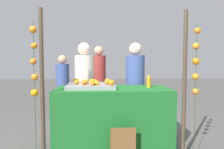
# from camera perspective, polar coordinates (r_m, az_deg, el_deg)

# --- Properties ---
(ground_plane) EXTENTS (24.00, 24.00, 0.00)m
(ground_plane) POSITION_cam_1_polar(r_m,az_deg,el_deg) (3.60, 0.16, -18.76)
(ground_plane) COLOR #565451
(stall_counter) EXTENTS (1.76, 0.79, 0.95)m
(stall_counter) POSITION_cam_1_polar(r_m,az_deg,el_deg) (3.44, 0.16, -11.46)
(stall_counter) COLOR #196023
(stall_counter) RESTS_ON ground_plane
(orange_tray) EXTENTS (0.73, 0.60, 0.06)m
(orange_tray) POSITION_cam_1_polar(r_m,az_deg,el_deg) (3.38, -5.50, -3.04)
(orange_tray) COLOR gray
(orange_tray) RESTS_ON stall_counter
(orange_0) EXTENTS (0.09, 0.09, 0.09)m
(orange_0) POSITION_cam_1_polar(r_m,az_deg,el_deg) (3.18, -0.10, -2.13)
(orange_0) COLOR orange
(orange_0) RESTS_ON orange_tray
(orange_1) EXTENTS (0.09, 0.09, 0.09)m
(orange_1) POSITION_cam_1_polar(r_m,az_deg,el_deg) (3.31, -1.21, -1.84)
(orange_1) COLOR orange
(orange_1) RESTS_ON orange_tray
(orange_2) EXTENTS (0.07, 0.07, 0.07)m
(orange_2) POSITION_cam_1_polar(r_m,az_deg,el_deg) (3.22, -4.09, -2.19)
(orange_2) COLOR orange
(orange_2) RESTS_ON orange_tray
(orange_3) EXTENTS (0.07, 0.07, 0.07)m
(orange_3) POSITION_cam_1_polar(r_m,az_deg,el_deg) (3.19, -5.16, -2.24)
(orange_3) COLOR orange
(orange_3) RESTS_ON orange_tray
(orange_4) EXTENTS (0.07, 0.07, 0.07)m
(orange_4) POSITION_cam_1_polar(r_m,az_deg,el_deg) (3.39, -4.62, -1.85)
(orange_4) COLOR orange
(orange_4) RESTS_ON orange_tray
(orange_5) EXTENTS (0.07, 0.07, 0.07)m
(orange_5) POSITION_cam_1_polar(r_m,az_deg,el_deg) (3.46, -5.43, -1.74)
(orange_5) COLOR orange
(orange_5) RESTS_ON orange_tray
(orange_6) EXTENTS (0.08, 0.08, 0.08)m
(orange_6) POSITION_cam_1_polar(r_m,az_deg,el_deg) (3.27, -7.50, -2.05)
(orange_6) COLOR orange
(orange_6) RESTS_ON orange_tray
(orange_7) EXTENTS (0.08, 0.08, 0.08)m
(orange_7) POSITION_cam_1_polar(r_m,az_deg,el_deg) (3.50, -9.43, -1.66)
(orange_7) COLOR orange
(orange_7) RESTS_ON orange_tray
(orange_8) EXTENTS (0.09, 0.09, 0.09)m
(orange_8) POSITION_cam_1_polar(r_m,az_deg,el_deg) (3.27, -5.12, -1.94)
(orange_8) COLOR orange
(orange_8) RESTS_ON orange_tray
(orange_9) EXTENTS (0.07, 0.07, 0.07)m
(orange_9) POSITION_cam_1_polar(r_m,az_deg,el_deg) (3.36, -9.31, -1.96)
(orange_9) COLOR orange
(orange_9) RESTS_ON orange_tray
(orange_10) EXTENTS (0.07, 0.07, 0.07)m
(orange_10) POSITION_cam_1_polar(r_m,az_deg,el_deg) (3.40, -6.90, -1.85)
(orange_10) COLOR orange
(orange_10) RESTS_ON orange_tray
(juice_bottle) EXTENTS (0.06, 0.06, 0.19)m
(juice_bottle) POSITION_cam_1_polar(r_m,az_deg,el_deg) (3.43, 9.67, -1.96)
(juice_bottle) COLOR orange
(juice_bottle) RESTS_ON stall_counter
(chalkboard_sign) EXTENTS (0.34, 0.03, 0.50)m
(chalkboard_sign) POSITION_cam_1_polar(r_m,az_deg,el_deg) (3.03, 2.95, -18.38)
(chalkboard_sign) COLOR brown
(chalkboard_sign) RESTS_ON ground_plane
(vendor_left) EXTENTS (0.34, 0.34, 1.69)m
(vendor_left) POSITION_cam_1_polar(r_m,az_deg,el_deg) (3.98, -7.29, -4.75)
(vendor_left) COLOR beige
(vendor_left) RESTS_ON ground_plane
(vendor_right) EXTENTS (0.34, 0.34, 1.69)m
(vendor_right) POSITION_cam_1_polar(r_m,az_deg,el_deg) (3.99, 6.10, -4.70)
(vendor_right) COLOR #384C8C
(vendor_right) RESTS_ON ground_plane
(crowd_person_0) EXTENTS (0.34, 0.34, 1.72)m
(crowd_person_0) POSITION_cam_1_polar(r_m,az_deg,el_deg) (5.34, -3.49, -2.35)
(crowd_person_0) COLOR maroon
(crowd_person_0) RESTS_ON ground_plane
(crowd_person_1) EXTENTS (0.30, 0.30, 1.49)m
(crowd_person_1) POSITION_cam_1_polar(r_m,az_deg,el_deg) (5.05, -12.87, -4.02)
(crowd_person_1) COLOR #384C8C
(crowd_person_1) RESTS_ON ground_plane
(canopy_post_left) EXTENTS (0.06, 0.06, 2.06)m
(canopy_post_left) POSITION_cam_1_polar(r_m,az_deg,el_deg) (2.99, -17.96, -3.17)
(canopy_post_left) COLOR #473828
(canopy_post_left) RESTS_ON ground_plane
(canopy_post_right) EXTENTS (0.06, 0.06, 2.06)m
(canopy_post_right) POSITION_cam_1_polar(r_m,az_deg,el_deg) (3.13, 18.55, -2.88)
(canopy_post_right) COLOR #473828
(canopy_post_right) RESTS_ON ground_plane
(garland_strand_left) EXTENTS (0.10, 0.11, 1.88)m
(garland_strand_left) POSITION_cam_1_polar(r_m,az_deg,el_deg) (3.02, -19.91, 2.81)
(garland_strand_left) COLOR #2D4C23
(garland_strand_left) RESTS_ON ground_plane
(garland_strand_right) EXTENTS (0.10, 0.10, 1.88)m
(garland_strand_right) POSITION_cam_1_polar(r_m,az_deg,el_deg) (3.15, 21.30, 3.00)
(garland_strand_right) COLOR #2D4C23
(garland_strand_right) RESTS_ON ground_plane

